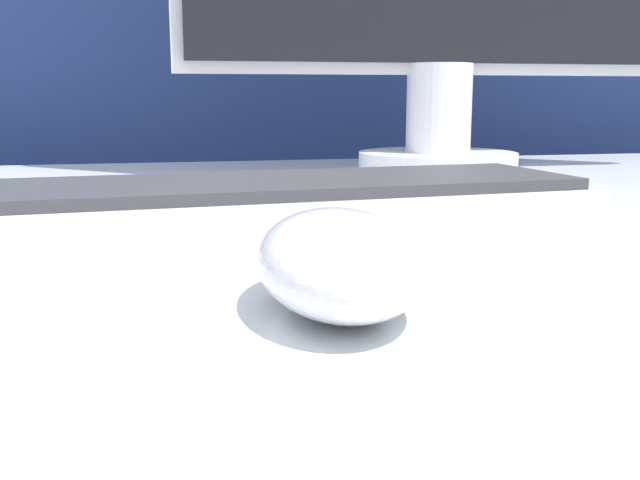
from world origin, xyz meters
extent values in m
cube|color=navy|center=(0.00, 0.56, 0.72)|extent=(5.00, 0.03, 1.44)
ellipsoid|color=white|center=(0.06, -0.23, 0.74)|extent=(0.07, 0.11, 0.04)
cube|color=silver|center=(0.08, 0.01, 0.72)|extent=(0.46, 0.18, 0.02)
cube|color=#38383D|center=(0.08, 0.01, 0.74)|extent=(0.43, 0.16, 0.01)
cylinder|color=white|center=(0.30, 0.26, 0.73)|extent=(0.17, 0.17, 0.02)
cylinder|color=white|center=(0.30, 0.26, 0.78)|extent=(0.07, 0.07, 0.09)
camera|label=1|loc=(-0.01, -0.50, 0.80)|focal=42.00mm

